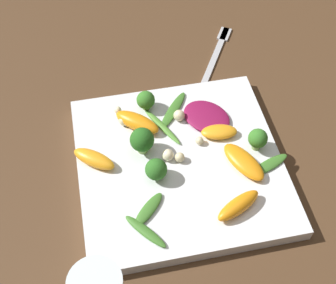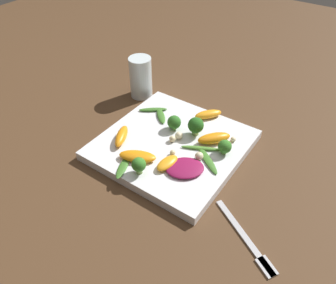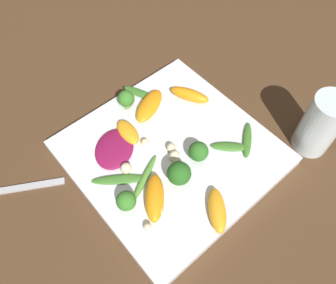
{
  "view_description": "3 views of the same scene",
  "coord_description": "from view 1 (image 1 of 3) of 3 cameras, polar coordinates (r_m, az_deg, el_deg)",
  "views": [
    {
      "loc": [
        -0.39,
        0.1,
        0.59
      ],
      "look_at": [
        0.02,
        0.01,
        0.05
      ],
      "focal_mm": 50.0,
      "sensor_mm": 36.0,
      "label": 1
    },
    {
      "loc": [
        0.31,
        -0.47,
        0.5
      ],
      "look_at": [
        -0.0,
        -0.01,
        0.03
      ],
      "focal_mm": 35.0,
      "sensor_mm": 36.0,
      "label": 2
    },
    {
      "loc": [
        0.19,
        0.21,
        0.48
      ],
      "look_at": [
        -0.0,
        -0.01,
        0.03
      ],
      "focal_mm": 35.0,
      "sensor_mm": 36.0,
      "label": 3
    }
  ],
  "objects": [
    {
      "name": "macadamia_nut_5",
      "position": [
        0.7,
        -0.01,
        -1.59
      ],
      "size": [
        0.02,
        0.02,
        0.02
      ],
      "color": "beige",
      "rests_on": "plate"
    },
    {
      "name": "macadamia_nut_1",
      "position": [
        0.72,
        3.85,
        0.18
      ],
      "size": [
        0.01,
        0.01,
        0.01
      ],
      "color": "beige",
      "rests_on": "plate"
    },
    {
      "name": "arugula_sprig_2",
      "position": [
        0.65,
        -2.4,
        -8.24
      ],
      "size": [
        0.06,
        0.06,
        0.01
      ],
      "color": "#3D7528",
      "rests_on": "plate"
    },
    {
      "name": "broccoli_floret_1",
      "position": [
        0.71,
        10.95,
        0.21
      ],
      "size": [
        0.03,
        0.03,
        0.04
      ],
      "color": "#7A9E51",
      "rests_on": "plate"
    },
    {
      "name": "plate",
      "position": [
        0.71,
        1.41,
        -2.73
      ],
      "size": [
        0.3,
        0.3,
        0.02
      ],
      "color": "white",
      "rests_on": "ground_plane"
    },
    {
      "name": "orange_segment_3",
      "position": [
        0.73,
        -3.78,
        2.44
      ],
      "size": [
        0.07,
        0.08,
        0.02
      ],
      "color": "orange",
      "rests_on": "plate"
    },
    {
      "name": "macadamia_nut_2",
      "position": [
        0.76,
        -6.15,
        3.88
      ],
      "size": [
        0.01,
        0.01,
        0.01
      ],
      "color": "beige",
      "rests_on": "plate"
    },
    {
      "name": "broccoli_floret_0",
      "position": [
        0.67,
        -1.46,
        -3.38
      ],
      "size": [
        0.03,
        0.03,
        0.04
      ],
      "color": "#7A9E51",
      "rests_on": "plate"
    },
    {
      "name": "orange_segment_0",
      "position": [
        0.7,
        9.2,
        -2.4
      ],
      "size": [
        0.09,
        0.06,
        0.02
      ],
      "color": "orange",
      "rests_on": "plate"
    },
    {
      "name": "arugula_sprig_1",
      "position": [
        0.74,
        -0.75,
        1.95
      ],
      "size": [
        0.09,
        0.05,
        0.01
      ],
      "color": "#518E33",
      "rests_on": "plate"
    },
    {
      "name": "macadamia_nut_0",
      "position": [
        0.69,
        1.79,
        -2.06
      ],
      "size": [
        0.01,
        0.01,
        0.01
      ],
      "color": "beige",
      "rests_on": "plate"
    },
    {
      "name": "arugula_sprig_4",
      "position": [
        0.64,
        -2.76,
        -10.84
      ],
      "size": [
        0.06,
        0.06,
        0.01
      ],
      "color": "#3D7528",
      "rests_on": "plate"
    },
    {
      "name": "orange_segment_1",
      "position": [
        0.73,
        6.26,
        1.23
      ],
      "size": [
        0.04,
        0.06,
        0.02
      ],
      "color": "orange",
      "rests_on": "plate"
    },
    {
      "name": "macadamia_nut_4",
      "position": [
        0.74,
        1.36,
        3.26
      ],
      "size": [
        0.02,
        0.02,
        0.02
      ],
      "color": "beige",
      "rests_on": "plate"
    },
    {
      "name": "ground_plane",
      "position": [
        0.72,
        1.39,
        -3.21
      ],
      "size": [
        2.4,
        2.4,
        0.0
      ],
      "primitive_type": "plane",
      "color": "#4C331E"
    },
    {
      "name": "orange_segment_4",
      "position": [
        0.7,
        -9.0,
        -2.05
      ],
      "size": [
        0.06,
        0.07,
        0.02
      ],
      "color": "orange",
      "rests_on": "plate"
    },
    {
      "name": "arugula_sprig_3",
      "position": [
        0.76,
        0.63,
        3.9
      ],
      "size": [
        0.08,
        0.07,
        0.01
      ],
      "color": "#3D7528",
      "rests_on": "plate"
    },
    {
      "name": "arugula_sprig_0",
      "position": [
        0.71,
        12.17,
        -2.76
      ],
      "size": [
        0.04,
        0.07,
        0.01
      ],
      "color": "#3D7528",
      "rests_on": "plate"
    },
    {
      "name": "broccoli_floret_3",
      "position": [
        0.69,
        -3.18,
        0.22
      ],
      "size": [
        0.04,
        0.04,
        0.04
      ],
      "color": "#84AD5B",
      "rests_on": "plate"
    },
    {
      "name": "orange_segment_2",
      "position": [
        0.65,
        8.57,
        -7.66
      ],
      "size": [
        0.05,
        0.08,
        0.02
      ],
      "color": "orange",
      "rests_on": "plate"
    },
    {
      "name": "fork",
      "position": [
        0.9,
        6.14,
        11.27
      ],
      "size": [
        0.15,
        0.1,
        0.01
      ],
      "color": "#B2B2B7",
      "rests_on": "ground_plane"
    },
    {
      "name": "macadamia_nut_3",
      "position": [
        0.74,
        -5.39,
        2.61
      ],
      "size": [
        0.02,
        0.02,
        0.02
      ],
      "color": "beige",
      "rests_on": "plate"
    },
    {
      "name": "broccoli_floret_2",
      "position": [
        0.75,
        -2.73,
        5.1
      ],
      "size": [
        0.03,
        0.03,
        0.03
      ],
      "color": "#7A9E51",
      "rests_on": "plate"
    },
    {
      "name": "radicchio_leaf_0",
      "position": [
        0.75,
        4.73,
        3.1
      ],
      "size": [
        0.1,
        0.1,
        0.01
      ],
      "color": "maroon",
      "rests_on": "plate"
    }
  ]
}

